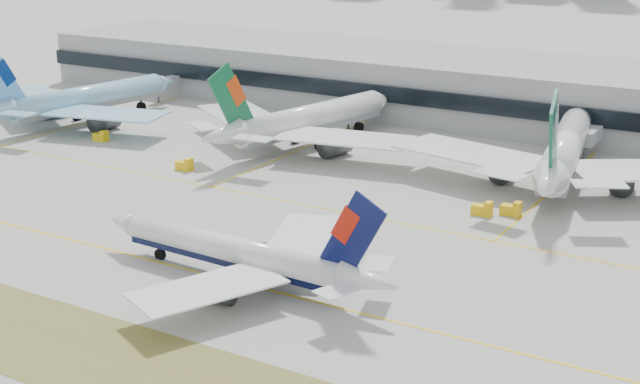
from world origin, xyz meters
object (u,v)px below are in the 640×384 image
Objects in this scene: terminal at (518,92)px; widebody_korean at (81,100)px; taxiing_airliner at (243,255)px; widebody_eva at (304,121)px; widebody_cathay at (564,153)px.

widebody_korean is at bearing -147.92° from terminal.
taxiing_airliner is 110.87m from widebody_korean.
taxiing_airliner reaches higher than terminal.
widebody_eva is (-32.52, 69.62, 1.75)m from taxiing_airliner.
widebody_eva is at bearing 81.01° from widebody_cathay.
widebody_korean reaches higher than taxiing_airliner.
taxiing_airliner is 76.87m from widebody_eva.
widebody_cathay reaches higher than terminal.
widebody_cathay is 0.24× the size of terminal.
widebody_eva is 0.93× the size of widebody_cathay.
taxiing_airliner is at bearing 149.59° from widebody_cathay.
taxiing_airliner is 119.20m from terminal.
widebody_eva is at bearing -73.06° from widebody_korean.
widebody_eva is at bearing -62.83° from taxiing_airliner.
widebody_korean is at bearing 110.20° from widebody_eva.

